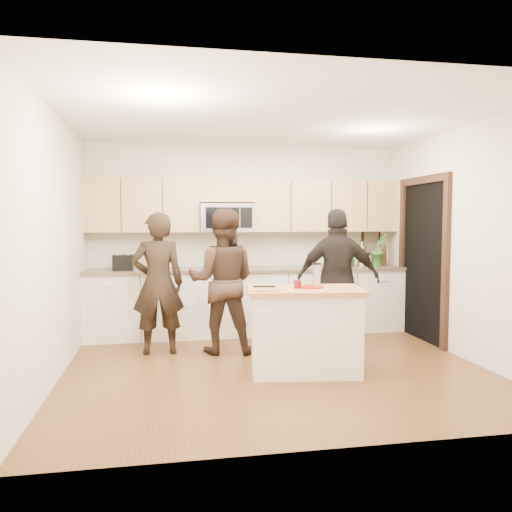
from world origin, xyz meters
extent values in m
plane|color=brown|center=(0.00, 0.00, 0.00)|extent=(4.50, 4.50, 0.00)
cube|color=beige|center=(0.00, 2.00, 1.35)|extent=(4.50, 0.02, 2.70)
cube|color=beige|center=(0.00, -2.00, 1.35)|extent=(4.50, 0.02, 2.70)
cube|color=beige|center=(-2.25, 0.00, 1.35)|extent=(0.02, 4.00, 2.70)
cube|color=beige|center=(2.25, 0.00, 1.35)|extent=(0.02, 4.00, 2.70)
cube|color=white|center=(0.00, 0.00, 2.70)|extent=(4.50, 4.00, 0.02)
cube|color=white|center=(0.00, 1.69, 0.45)|extent=(4.50, 0.62, 0.90)
cube|color=brown|center=(0.00, 1.68, 0.92)|extent=(4.50, 0.66, 0.04)
cube|color=tan|center=(-1.48, 1.83, 1.83)|extent=(1.55, 0.33, 0.75)
cube|color=tan|center=(1.17, 1.83, 1.83)|extent=(2.17, 0.33, 0.75)
cube|color=tan|center=(-0.31, 1.83, 2.04)|extent=(0.78, 0.33, 0.33)
cube|color=silver|center=(-0.31, 1.80, 1.65)|extent=(0.76, 0.40, 0.40)
cube|color=black|center=(-0.39, 1.60, 1.65)|extent=(0.47, 0.01, 0.29)
cube|color=black|center=(-0.06, 1.60, 1.65)|extent=(0.17, 0.01, 0.29)
cube|color=black|center=(2.24, 0.90, 1.05)|extent=(0.02, 1.05, 2.10)
cube|color=black|center=(2.22, 0.33, 1.05)|extent=(0.06, 0.10, 2.10)
cube|color=black|center=(2.22, 1.48, 1.05)|extent=(0.06, 0.10, 2.10)
cube|color=black|center=(2.22, 0.90, 2.15)|extent=(0.06, 1.25, 0.10)
cube|color=black|center=(1.95, 1.99, 1.28)|extent=(0.30, 0.03, 0.38)
cube|color=tan|center=(1.95, 1.97, 1.28)|extent=(0.24, 0.00, 0.32)
cube|color=white|center=(-0.95, 1.38, 0.70)|extent=(0.34, 0.01, 0.48)
cube|color=white|center=(-0.95, 1.67, 0.94)|extent=(0.34, 0.60, 0.01)
cube|color=white|center=(0.27, -0.24, 0.42)|extent=(1.18, 0.79, 0.85)
cube|color=#B77F4C|center=(0.27, -0.24, 0.88)|extent=(1.28, 0.85, 0.05)
cylinder|color=maroon|center=(0.33, -0.20, 0.91)|extent=(0.28, 0.28, 0.02)
cube|color=silver|center=(0.41, -0.19, 1.03)|extent=(0.07, 0.05, 0.23)
cube|color=black|center=(0.41, -0.19, 1.15)|extent=(0.08, 0.06, 0.02)
cylinder|color=maroon|center=(0.19, -0.24, 0.94)|extent=(0.08, 0.08, 0.09)
cube|color=#B77F4C|center=(-0.18, -0.35, 0.91)|extent=(0.32, 0.24, 0.02)
cube|color=black|center=(-0.16, -0.23, 0.93)|extent=(0.23, 0.06, 0.02)
cube|color=silver|center=(-0.11, -0.42, 0.92)|extent=(0.23, 0.05, 0.01)
cube|color=black|center=(-1.74, 1.67, 1.04)|extent=(0.27, 0.22, 0.21)
cube|color=silver|center=(-1.81, 1.67, 1.15)|extent=(0.03, 0.16, 0.00)
cube|color=silver|center=(-1.67, 1.67, 1.15)|extent=(0.03, 0.16, 0.00)
cylinder|color=black|center=(1.52, 1.68, 1.10)|extent=(0.08, 0.08, 0.33)
cylinder|color=#38170A|center=(1.69, 1.75, 1.13)|extent=(0.07, 0.07, 0.38)
cylinder|color=#B5AD8E|center=(1.67, 1.65, 1.12)|extent=(0.07, 0.07, 0.36)
cylinder|color=black|center=(1.74, 1.77, 1.11)|extent=(0.07, 0.07, 0.34)
cylinder|color=#38170A|center=(2.02, 1.66, 1.10)|extent=(0.06, 0.06, 0.31)
cylinder|color=#B5AD8E|center=(2.03, 1.82, 1.12)|extent=(0.09, 0.09, 0.36)
imported|color=#3A702D|center=(1.95, 1.72, 1.18)|extent=(0.34, 0.34, 0.48)
imported|color=black|center=(-1.26, 0.81, 0.85)|extent=(0.65, 0.45, 1.71)
imported|color=black|center=(-0.49, 0.74, 0.88)|extent=(0.97, 0.82, 1.75)
imported|color=black|center=(0.93, 0.59, 0.88)|extent=(1.09, 0.59, 1.76)
camera|label=1|loc=(-1.16, -5.26, 1.60)|focal=35.00mm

